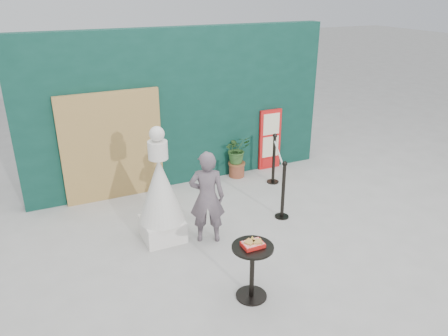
# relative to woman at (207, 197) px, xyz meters

# --- Properties ---
(ground) EXTENTS (60.00, 60.00, 0.00)m
(ground) POSITION_rel_woman_xyz_m (0.45, -0.84, -0.74)
(ground) COLOR #ADAAA5
(ground) RESTS_ON ground
(back_wall) EXTENTS (6.00, 0.30, 3.00)m
(back_wall) POSITION_rel_woman_xyz_m (0.45, 2.31, 0.76)
(back_wall) COLOR #0A3027
(back_wall) RESTS_ON ground
(bamboo_fence) EXTENTS (1.80, 0.08, 2.00)m
(bamboo_fence) POSITION_rel_woman_xyz_m (-0.95, 2.10, 0.26)
(bamboo_fence) COLOR tan
(bamboo_fence) RESTS_ON ground
(woman) EXTENTS (0.63, 0.53, 1.47)m
(woman) POSITION_rel_woman_xyz_m (0.00, 0.00, 0.00)
(woman) COLOR #62545B
(woman) RESTS_ON ground
(menu_board) EXTENTS (0.50, 0.07, 1.30)m
(menu_board) POSITION_rel_woman_xyz_m (2.35, 2.11, -0.09)
(menu_board) COLOR red
(menu_board) RESTS_ON ground
(statue) EXTENTS (0.72, 0.72, 1.84)m
(statue) POSITION_rel_woman_xyz_m (-0.62, 0.34, 0.01)
(statue) COLOR silver
(statue) RESTS_ON ground
(cafe_table) EXTENTS (0.52, 0.52, 0.75)m
(cafe_table) POSITION_rel_woman_xyz_m (-0.03, -1.48, -0.24)
(cafe_table) COLOR black
(cafe_table) RESTS_ON ground
(food_basket) EXTENTS (0.26, 0.19, 0.11)m
(food_basket) POSITION_rel_woman_xyz_m (-0.02, -1.48, 0.05)
(food_basket) COLOR red
(food_basket) RESTS_ON cafe_table
(planter) EXTENTS (0.52, 0.45, 0.89)m
(planter) POSITION_rel_woman_xyz_m (1.51, 2.00, -0.22)
(planter) COLOR brown
(planter) RESTS_ON ground
(stanchion_barrier) EXTENTS (0.84, 1.54, 1.03)m
(stanchion_barrier) POSITION_rel_woman_xyz_m (1.73, 0.77, -0.24)
(stanchion_barrier) COLOR black
(stanchion_barrier) RESTS_ON ground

